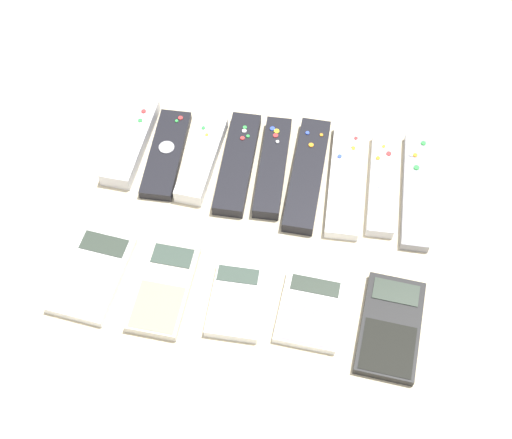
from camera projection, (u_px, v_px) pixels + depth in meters
The scene contains 15 objects.
ground_plane at pixel (252, 242), 1.09m from camera, with size 3.00×3.00×0.00m, color beige.
remote_0 at pixel (131, 142), 1.18m from camera, with size 0.05×0.17×0.03m.
remote_1 at pixel (166, 154), 1.17m from camera, with size 0.06×0.18×0.02m.
remote_2 at pixel (202, 159), 1.16m from camera, with size 0.05×0.17×0.03m.
remote_3 at pixel (238, 163), 1.16m from camera, with size 0.06×0.20×0.02m.
remote_4 at pixel (273, 167), 1.15m from camera, with size 0.05×0.19×0.02m.
remote_5 at pixel (307, 174), 1.15m from camera, with size 0.05×0.22×0.02m.
remote_6 at pixel (346, 180), 1.14m from camera, with size 0.07×0.22×0.02m.
remote_7 at pixel (382, 184), 1.14m from camera, with size 0.05×0.19×0.02m.
remote_8 at pixel (416, 190), 1.13m from camera, with size 0.05×0.22×0.02m.
calculator_0 at pixel (92, 275), 1.05m from camera, with size 0.10×0.15×0.02m.
calculator_1 at pixel (164, 288), 1.04m from camera, with size 0.08×0.15×0.02m.
calculator_2 at pixel (234, 301), 1.03m from camera, with size 0.08×0.12×0.02m.
calculator_3 at pixel (311, 311), 1.02m from camera, with size 0.09×0.11×0.01m.
calculator_4 at pixel (390, 327), 1.00m from camera, with size 0.09×0.16×0.02m.
Camera 1 is at (0.12, -0.55, 0.93)m, focal length 50.00 mm.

